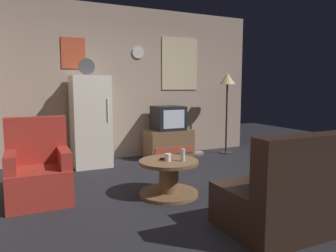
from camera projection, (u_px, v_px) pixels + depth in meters
name	position (u px, v px, depth m)	size (l,w,h in m)	color
ground_plane	(188.00, 197.00, 3.77)	(12.00, 12.00, 0.00)	#232328
wall_with_art	(126.00, 83.00, 5.82)	(5.20, 0.12, 2.76)	tan
fridge	(90.00, 121.00, 5.20)	(0.60, 0.62, 1.77)	silver
tv_stand	(168.00, 144.00, 5.86)	(0.84, 0.53, 0.53)	brown
crt_tv	(168.00, 118.00, 5.80)	(0.54, 0.51, 0.44)	black
standing_lamp	(227.00, 85.00, 6.11)	(0.32, 0.32, 1.59)	#332D28
coffee_table	(169.00, 178.00, 3.81)	(0.72, 0.72, 0.43)	brown
wine_glass	(183.00, 155.00, 3.74)	(0.05, 0.05, 0.15)	silver
mug_ceramic_white	(168.00, 157.00, 3.74)	(0.08, 0.08, 0.09)	silver
remote_control	(166.00, 158.00, 3.85)	(0.15, 0.04, 0.02)	black
armchair	(38.00, 172.00, 3.61)	(0.68, 0.68, 0.96)	#A52D23
couch	(311.00, 192.00, 2.98)	(1.70, 0.80, 0.92)	black
book_stack	(197.00, 154.00, 6.06)	(0.20, 0.16, 0.08)	#A1466C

